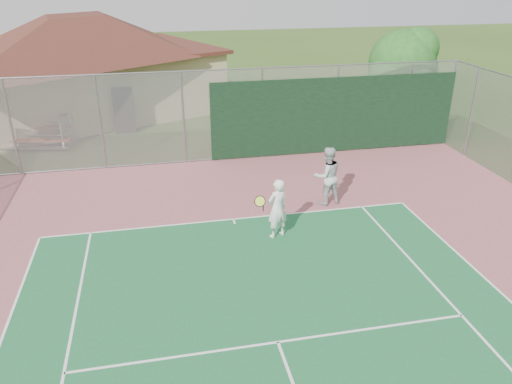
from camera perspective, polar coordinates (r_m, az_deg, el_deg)
back_fence at (r=19.42m, az=1.00°, el=8.66°), size 20.08×0.11×3.53m
clubhouse at (r=27.05m, az=-19.37°, el=14.51°), size 15.63×13.29×5.71m
bleachers at (r=23.11m, az=-24.34°, el=6.42°), size 3.57×2.45×1.22m
tree at (r=22.81m, az=16.51°, el=13.69°), size 3.36×3.18×4.68m
player_white_front at (r=13.68m, az=2.42°, el=-1.94°), size 1.11×0.78×1.72m
player_grey_back at (r=15.76m, az=8.11°, el=1.78°), size 1.01×0.84×1.88m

